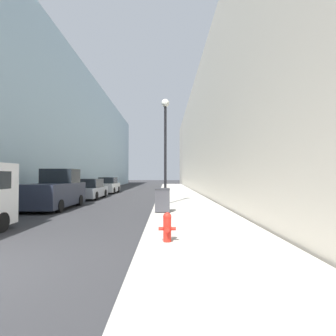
% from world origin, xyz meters
% --- Properties ---
extents(sidewalk_right, '(3.77, 60.00, 0.14)m').
position_xyz_m(sidewalk_right, '(5.30, 18.00, 0.07)').
color(sidewalk_right, '#ADA89E').
rests_on(sidewalk_right, ground).
extents(building_left_glass, '(12.00, 60.00, 13.66)m').
position_xyz_m(building_left_glass, '(-10.58, 26.00, 6.83)').
color(building_left_glass, '#99B7C6').
rests_on(building_left_glass, ground).
extents(building_right_stone, '(12.00, 60.00, 12.49)m').
position_xyz_m(building_right_stone, '(13.28, 26.00, 6.24)').
color(building_right_stone, beige).
rests_on(building_right_stone, ground).
extents(fire_hydrant, '(0.44, 0.33, 0.74)m').
position_xyz_m(fire_hydrant, '(4.13, 2.04, 0.53)').
color(fire_hydrant, red).
rests_on(fire_hydrant, sidewalk_right).
extents(trash_bin, '(0.69, 0.66, 1.10)m').
position_xyz_m(trash_bin, '(3.93, 7.46, 0.71)').
color(trash_bin, '#3D3D42').
rests_on(trash_bin, sidewalk_right).
extents(lamppost, '(0.47, 0.47, 6.28)m').
position_xyz_m(lamppost, '(4.06, 10.88, 4.10)').
color(lamppost, black).
rests_on(lamppost, sidewalk_right).
extents(pickup_truck, '(2.07, 4.88, 2.21)m').
position_xyz_m(pickup_truck, '(-2.10, 10.01, 0.94)').
color(pickup_truck, '#232838').
rests_on(pickup_truck, ground).
extents(parked_sedan_near, '(1.95, 4.68, 1.57)m').
position_xyz_m(parked_sedan_near, '(-1.96, 16.16, 0.72)').
color(parked_sedan_near, '#A3A8B2').
rests_on(parked_sedan_near, ground).
extents(parked_sedan_far, '(1.85, 4.20, 1.64)m').
position_xyz_m(parked_sedan_far, '(-1.96, 22.79, 0.75)').
color(parked_sedan_far, silver).
rests_on(parked_sedan_far, ground).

